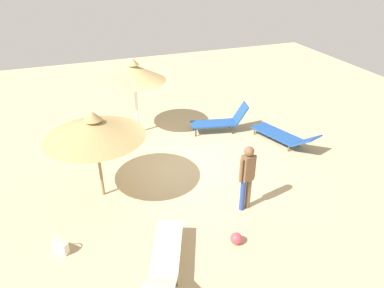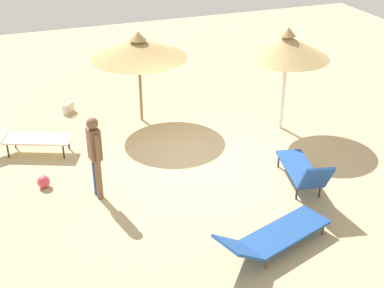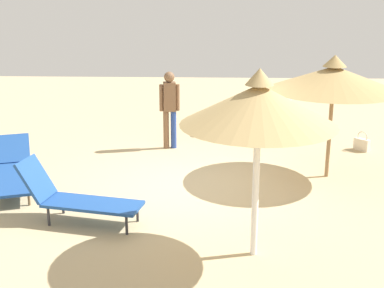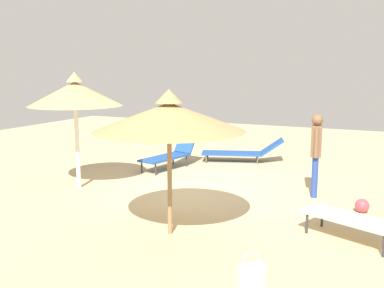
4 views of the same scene
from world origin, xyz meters
name	(u,v)px [view 1 (image 1 of 4)]	position (x,y,z in m)	size (l,w,h in m)	color
ground	(186,166)	(0.00, 0.00, -0.05)	(24.00, 24.00, 0.10)	tan
parasol_umbrella_center	(94,128)	(-0.62, 2.52, 1.96)	(2.46, 2.46, 2.40)	olive
parasol_umbrella_far_left	(134,73)	(2.62, 0.84, 2.16)	(2.08, 2.08, 2.64)	white
lounge_chair_front	(165,257)	(-3.67, 1.70, 0.42)	(2.19, 1.33, 0.81)	silver
lounge_chair_near_right	(222,120)	(1.64, -1.92, 0.43)	(0.97, 2.03, 1.00)	#1E478C
lounge_chair_far_right	(285,136)	(0.10, -3.49, 0.31)	(2.44, 1.37, 0.70)	#1E478C
person_standing_back	(247,174)	(-2.42, -0.72, 1.02)	(0.26, 0.46, 1.77)	navy
handbag	(61,247)	(-2.38, 3.66, 0.16)	(0.35, 0.35, 0.45)	beige
beach_ball	(236,239)	(-3.44, 0.01, 0.13)	(0.27, 0.27, 0.27)	#D83F4C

